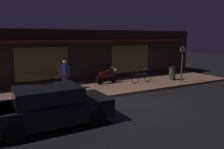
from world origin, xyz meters
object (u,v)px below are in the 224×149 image
object	(u,v)px
trash_bin	(172,73)
parked_car_far	(51,106)
bicycle_parked	(142,77)
person_photographer	(65,74)
sign_post	(182,62)
motorcycle	(107,76)

from	to	relation	value
trash_bin	parked_car_far	world-z (taller)	parked_car_far
bicycle_parked	parked_car_far	distance (m)	7.88
bicycle_parked	person_photographer	distance (m)	5.03
trash_bin	sign_post	bearing A→B (deg)	-88.69
motorcycle	sign_post	world-z (taller)	sign_post
trash_bin	person_photographer	bearing A→B (deg)	172.69
trash_bin	parked_car_far	size ratio (longest dim) A/B	0.23
motorcycle	person_photographer	xyz separation A→B (m)	(-2.87, -0.27, 0.38)
motorcycle	parked_car_far	distance (m)	6.76
bicycle_parked	person_photographer	size ratio (longest dim) A/B	0.99
bicycle_parked	trash_bin	size ratio (longest dim) A/B	1.79
sign_post	motorcycle	bearing A→B (deg)	155.51
motorcycle	sign_post	distance (m)	5.01
sign_post	person_photographer	bearing A→B (deg)	166.44
sign_post	bicycle_parked	bearing A→B (deg)	154.26
sign_post	parked_car_far	size ratio (longest dim) A/B	0.58
motorcycle	bicycle_parked	distance (m)	2.28
person_photographer	motorcycle	bearing A→B (deg)	5.38
sign_post	parked_car_far	world-z (taller)	sign_post
person_photographer	parked_car_far	size ratio (longest dim) A/B	0.41
person_photographer	bicycle_parked	bearing A→B (deg)	-7.10
bicycle_parked	person_photographer	xyz separation A→B (m)	(-4.97, 0.62, 0.52)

